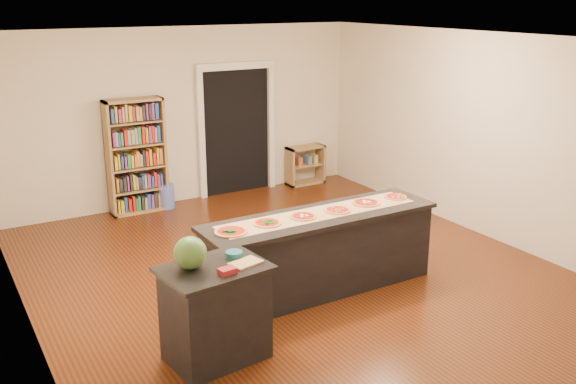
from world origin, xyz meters
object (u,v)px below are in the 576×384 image
side_counter (216,313)px  waste_bin (166,196)px  kitchen_island (320,252)px  watermelon (190,253)px  low_shelf (305,165)px  bookshelf (136,156)px

side_counter → waste_bin: bearing=69.1°
kitchen_island → watermelon: 2.03m
low_shelf → waste_bin: low_shelf is taller
low_shelf → kitchen_island: bearing=-119.6°
waste_bin → side_counter: bearing=-104.2°
watermelon → low_shelf: bearing=48.4°
bookshelf → side_counter: bearing=-99.0°
low_shelf → bookshelf: bearing=-179.8°
side_counter → waste_bin: size_ratio=2.42×
kitchen_island → low_shelf: bearing=59.7°
kitchen_island → low_shelf: kitchen_island is taller
low_shelf → watermelon: bearing=-131.6°
waste_bin → kitchen_island: bearing=-82.4°
bookshelf → watermelon: size_ratio=5.97×
kitchen_island → waste_bin: kitchen_island is taller
kitchen_island → low_shelf: size_ratio=4.05×
low_shelf → watermelon: size_ratio=2.32×
kitchen_island → watermelon: bearing=-160.4°
watermelon → bookshelf: bearing=78.5°
kitchen_island → side_counter: bearing=-156.1°
kitchen_island → watermelon: size_ratio=9.38×
kitchen_island → watermelon: watermelon is taller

